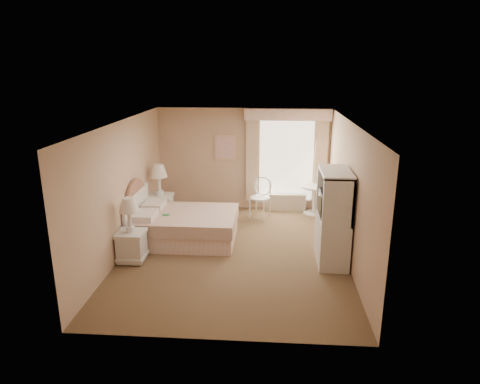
# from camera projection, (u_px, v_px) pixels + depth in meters

# --- Properties ---
(room) EXTENTS (4.21, 5.51, 2.51)m
(room) POSITION_uv_depth(u_px,v_px,m) (234.00, 190.00, 7.90)
(room) COLOR brown
(room) RESTS_ON ground
(window) EXTENTS (2.05, 0.22, 2.51)m
(window) POSITION_uv_depth(u_px,v_px,m) (286.00, 157.00, 10.34)
(window) COLOR white
(window) RESTS_ON room
(framed_art) EXTENTS (0.52, 0.04, 0.62)m
(framed_art) POSITION_uv_depth(u_px,v_px,m) (225.00, 147.00, 10.44)
(framed_art) COLOR #DAAD86
(framed_art) RESTS_ON room
(bed) EXTENTS (2.07, 1.55, 1.37)m
(bed) POSITION_uv_depth(u_px,v_px,m) (182.00, 225.00, 8.76)
(bed) COLOR tan
(bed) RESTS_ON room
(nightstand_near) EXTENTS (0.50, 0.50, 1.20)m
(nightstand_near) POSITION_uv_depth(u_px,v_px,m) (131.00, 238.00, 7.77)
(nightstand_near) COLOR white
(nightstand_near) RESTS_ON room
(nightstand_far) EXTENTS (0.55, 0.55, 1.33)m
(nightstand_far) POSITION_uv_depth(u_px,v_px,m) (160.00, 201.00, 9.78)
(nightstand_far) COLOR white
(nightstand_far) RESTS_ON room
(round_table) EXTENTS (0.67, 0.67, 0.71)m
(round_table) POSITION_uv_depth(u_px,v_px,m) (315.00, 195.00, 10.29)
(round_table) COLOR silver
(round_table) RESTS_ON room
(cafe_chair) EXTENTS (0.60, 0.60, 0.96)m
(cafe_chair) POSITION_uv_depth(u_px,v_px,m) (261.00, 194.00, 10.07)
(cafe_chair) COLOR silver
(cafe_chair) RESTS_ON room
(armoire) EXTENTS (0.52, 1.03, 1.72)m
(armoire) POSITION_uv_depth(u_px,v_px,m) (333.00, 225.00, 7.69)
(armoire) COLOR white
(armoire) RESTS_ON room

